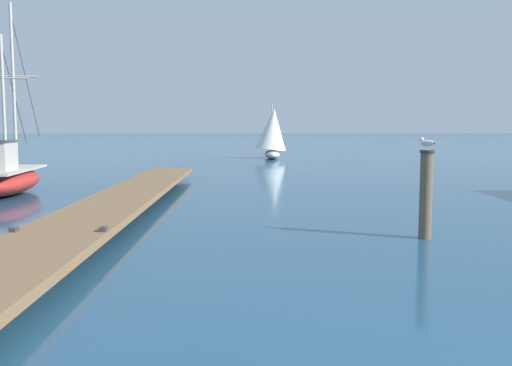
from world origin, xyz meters
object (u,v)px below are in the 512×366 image
object	(u,v)px
fishing_boat_1	(4,177)
distant_sailboat	(272,133)
mooring_piling	(426,193)
perched_seagull	(428,143)

from	to	relation	value
fishing_boat_1	distant_sailboat	size ratio (longest dim) A/B	1.51
mooring_piling	perched_seagull	size ratio (longest dim) A/B	5.15
mooring_piling	distant_sailboat	bearing A→B (deg)	90.22
perched_seagull	distant_sailboat	distance (m)	29.92
fishing_boat_1	distant_sailboat	world-z (taller)	fishing_boat_1
mooring_piling	distant_sailboat	size ratio (longest dim) A/B	0.40
perched_seagull	distant_sailboat	size ratio (longest dim) A/B	0.08
fishing_boat_1	distant_sailboat	bearing A→B (deg)	62.01
mooring_piling	distant_sailboat	world-z (taller)	distant_sailboat
fishing_boat_1	mooring_piling	bearing A→B (deg)	-35.98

